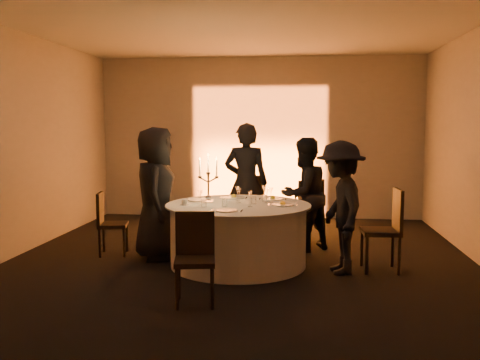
# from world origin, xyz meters

# --- Properties ---
(floor) EXTENTS (7.00, 7.00, 0.00)m
(floor) POSITION_xyz_m (0.00, 0.00, 0.00)
(floor) COLOR black
(floor) RESTS_ON ground
(ceiling) EXTENTS (7.00, 7.00, 0.00)m
(ceiling) POSITION_xyz_m (0.00, 0.00, 3.00)
(ceiling) COLOR silver
(ceiling) RESTS_ON wall_back
(wall_back) EXTENTS (7.00, 0.00, 7.00)m
(wall_back) POSITION_xyz_m (0.00, 3.50, 1.50)
(wall_back) COLOR #A7A29B
(wall_back) RESTS_ON floor
(wall_front) EXTENTS (7.00, 0.00, 7.00)m
(wall_front) POSITION_xyz_m (0.00, -3.50, 1.50)
(wall_front) COLOR #A7A29B
(wall_front) RESTS_ON floor
(wall_left) EXTENTS (0.00, 7.00, 7.00)m
(wall_left) POSITION_xyz_m (-3.00, 0.00, 1.50)
(wall_left) COLOR #A7A29B
(wall_left) RESTS_ON floor
(uplighter_fixture) EXTENTS (0.25, 0.12, 0.10)m
(uplighter_fixture) POSITION_xyz_m (0.00, 3.20, 0.05)
(uplighter_fixture) COLOR black
(uplighter_fixture) RESTS_ON floor
(banquet_table) EXTENTS (1.80, 1.80, 0.77)m
(banquet_table) POSITION_xyz_m (0.00, 0.00, 0.38)
(banquet_table) COLOR black
(banquet_table) RESTS_ON floor
(chair_left) EXTENTS (0.44, 0.44, 0.85)m
(chair_left) POSITION_xyz_m (-1.80, 0.34, 0.47)
(chair_left) COLOR black
(chair_left) RESTS_ON floor
(chair_back_left) EXTENTS (0.43, 0.43, 0.98)m
(chair_back_left) POSITION_xyz_m (0.01, 1.66, 0.55)
(chair_back_left) COLOR black
(chair_back_left) RESTS_ON floor
(chair_back_right) EXTENTS (0.59, 0.59, 0.97)m
(chair_back_right) POSITION_xyz_m (0.86, 1.13, 0.55)
(chair_back_right) COLOR black
(chair_back_right) RESTS_ON floor
(chair_right) EXTENTS (0.45, 0.45, 0.99)m
(chair_right) POSITION_xyz_m (1.81, -0.06, 0.56)
(chair_right) COLOR black
(chair_right) RESTS_ON floor
(chair_front) EXTENTS (0.45, 0.45, 0.89)m
(chair_front) POSITION_xyz_m (-0.27, -1.42, 0.50)
(chair_front) COLOR black
(chair_front) RESTS_ON floor
(guest_left) EXTENTS (0.70, 0.93, 1.72)m
(guest_left) POSITION_xyz_m (-1.11, 0.22, 0.86)
(guest_left) COLOR black
(guest_left) RESTS_ON floor
(guest_back_left) EXTENTS (0.66, 0.44, 1.77)m
(guest_back_left) POSITION_xyz_m (-0.03, 1.29, 0.89)
(guest_back_left) COLOR black
(guest_back_left) RESTS_ON floor
(guest_back_right) EXTENTS (0.97, 0.96, 1.58)m
(guest_back_right) POSITION_xyz_m (0.82, 0.87, 0.79)
(guest_back_right) COLOR black
(guest_back_right) RESTS_ON floor
(guest_right) EXTENTS (0.74, 1.10, 1.57)m
(guest_right) POSITION_xyz_m (1.23, -0.21, 0.78)
(guest_right) COLOR black
(guest_right) RESTS_ON floor
(plate_left) EXTENTS (0.36, 0.29, 0.01)m
(plate_left) POSITION_xyz_m (-0.54, 0.25, 0.78)
(plate_left) COLOR white
(plate_left) RESTS_ON banquet_table
(plate_back_left) EXTENTS (0.36, 0.29, 0.08)m
(plate_back_left) POSITION_xyz_m (-0.12, 0.53, 0.79)
(plate_back_left) COLOR white
(plate_back_left) RESTS_ON banquet_table
(plate_back_right) EXTENTS (0.35, 0.28, 0.08)m
(plate_back_right) POSITION_xyz_m (0.40, 0.46, 0.79)
(plate_back_right) COLOR white
(plate_back_right) RESTS_ON banquet_table
(plate_right) EXTENTS (0.36, 0.27, 0.08)m
(plate_right) POSITION_xyz_m (0.55, -0.04, 0.79)
(plate_right) COLOR white
(plate_right) RESTS_ON banquet_table
(plate_front) EXTENTS (0.36, 0.25, 0.01)m
(plate_front) POSITION_xyz_m (-0.07, -0.55, 0.78)
(plate_front) COLOR white
(plate_front) RESTS_ON banquet_table
(coffee_cup) EXTENTS (0.11, 0.11, 0.07)m
(coffee_cup) POSITION_xyz_m (-0.65, -0.13, 0.80)
(coffee_cup) COLOR white
(coffee_cup) RESTS_ON banquet_table
(candelabra) EXTENTS (0.26, 0.13, 0.63)m
(candelabra) POSITION_xyz_m (-0.39, 0.08, 0.99)
(candelabra) COLOR silver
(candelabra) RESTS_ON banquet_table
(wine_glass_a) EXTENTS (0.07, 0.07, 0.19)m
(wine_glass_a) POSITION_xyz_m (0.35, 0.13, 0.91)
(wine_glass_a) COLOR silver
(wine_glass_a) RESTS_ON banquet_table
(wine_glass_b) EXTENTS (0.07, 0.07, 0.19)m
(wine_glass_b) POSITION_xyz_m (0.39, 0.20, 0.91)
(wine_glass_b) COLOR silver
(wine_glass_b) RESTS_ON banquet_table
(wine_glass_c) EXTENTS (0.07, 0.07, 0.19)m
(wine_glass_c) POSITION_xyz_m (0.29, 0.40, 0.91)
(wine_glass_c) COLOR silver
(wine_glass_c) RESTS_ON banquet_table
(wine_glass_d) EXTENTS (0.07, 0.07, 0.19)m
(wine_glass_d) POSITION_xyz_m (-0.00, 0.09, 0.91)
(wine_glass_d) COLOR silver
(wine_glass_d) RESTS_ON banquet_table
(wine_glass_e) EXTENTS (0.07, 0.07, 0.19)m
(wine_glass_e) POSITION_xyz_m (-0.45, -0.18, 0.91)
(wine_glass_e) COLOR silver
(wine_glass_e) RESTS_ON banquet_table
(wine_glass_f) EXTENTS (0.07, 0.07, 0.19)m
(wine_glass_f) POSITION_xyz_m (-0.04, 0.26, 0.91)
(wine_glass_f) COLOR silver
(wine_glass_f) RESTS_ON banquet_table
(wine_glass_g) EXTENTS (0.07, 0.07, 0.19)m
(wine_glass_g) POSITION_xyz_m (0.17, -0.20, 0.91)
(wine_glass_g) COLOR silver
(wine_glass_g) RESTS_ON banquet_table
(tumbler_a) EXTENTS (0.07, 0.07, 0.09)m
(tumbler_a) POSITION_xyz_m (-0.14, -0.20, 0.82)
(tumbler_a) COLOR silver
(tumbler_a) RESTS_ON banquet_table
(tumbler_b) EXTENTS (0.07, 0.07, 0.09)m
(tumbler_b) POSITION_xyz_m (0.19, 0.04, 0.82)
(tumbler_b) COLOR silver
(tumbler_b) RESTS_ON banquet_table
(tumbler_c) EXTENTS (0.07, 0.07, 0.09)m
(tumbler_c) POSITION_xyz_m (-0.38, -0.27, 0.82)
(tumbler_c) COLOR silver
(tumbler_c) RESTS_ON banquet_table
(tumbler_d) EXTENTS (0.07, 0.07, 0.09)m
(tumbler_d) POSITION_xyz_m (0.32, 0.24, 0.82)
(tumbler_d) COLOR silver
(tumbler_d) RESTS_ON banquet_table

